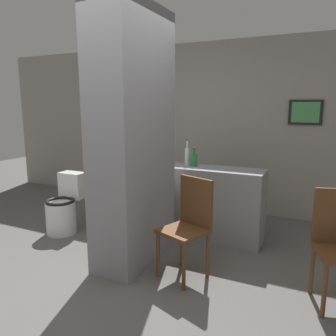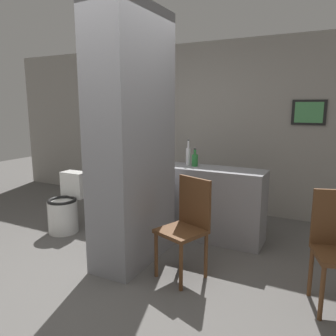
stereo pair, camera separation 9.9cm
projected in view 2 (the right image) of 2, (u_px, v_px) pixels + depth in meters
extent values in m
plane|color=#5B5956|center=(106.00, 279.00, 3.15)|extent=(14.00, 14.00, 0.00)
cube|color=gray|center=(206.00, 127.00, 5.20)|extent=(8.00, 0.06, 2.60)
cube|color=black|center=(121.00, 102.00, 5.81)|extent=(0.36, 0.02, 0.48)
cube|color=#D86633|center=(120.00, 102.00, 5.80)|extent=(0.30, 0.01, 0.39)
cube|color=black|center=(309.00, 112.00, 4.45)|extent=(0.44, 0.02, 0.34)
cube|color=#4C9959|center=(309.00, 112.00, 4.43)|extent=(0.36, 0.01, 0.28)
cube|color=gray|center=(133.00, 139.00, 3.36)|extent=(0.46, 1.03, 2.60)
cylinder|color=black|center=(100.00, 115.00, 3.24)|extent=(0.03, 0.40, 0.40)
cylinder|color=red|center=(99.00, 115.00, 3.24)|extent=(0.01, 0.07, 0.07)
cube|color=gray|center=(205.00, 203.00, 4.09)|extent=(1.46, 0.44, 0.89)
cylinder|color=white|center=(63.00, 217.00, 4.29)|extent=(0.38, 0.38, 0.42)
torus|color=black|center=(62.00, 200.00, 4.25)|extent=(0.37, 0.37, 0.04)
cube|color=white|center=(75.00, 184.00, 4.44)|extent=(0.34, 0.20, 0.35)
cylinder|color=brown|center=(156.00, 255.00, 3.16)|extent=(0.04, 0.04, 0.45)
cylinder|color=brown|center=(181.00, 267.00, 2.91)|extent=(0.04, 0.04, 0.45)
cylinder|color=brown|center=(181.00, 245.00, 3.38)|extent=(0.04, 0.04, 0.45)
cylinder|color=brown|center=(206.00, 256.00, 3.14)|extent=(0.04, 0.04, 0.45)
cube|color=brown|center=(181.00, 231.00, 3.10)|extent=(0.50, 0.50, 0.04)
cube|color=brown|center=(195.00, 202.00, 3.17)|extent=(0.38, 0.16, 0.48)
cylinder|color=brown|center=(322.00, 294.00, 2.51)|extent=(0.04, 0.04, 0.45)
cylinder|color=brown|center=(311.00, 272.00, 2.83)|extent=(0.04, 0.04, 0.45)
torus|color=black|center=(121.00, 192.00, 4.97)|extent=(0.71, 0.04, 0.71)
torus|color=black|center=(184.00, 201.00, 4.49)|extent=(0.71, 0.04, 0.71)
cylinder|color=maroon|center=(151.00, 183.00, 4.70)|extent=(0.97, 0.04, 0.04)
cylinder|color=maroon|center=(136.00, 181.00, 4.81)|extent=(0.03, 0.03, 0.37)
cylinder|color=maroon|center=(181.00, 187.00, 4.48)|extent=(0.03, 0.03, 0.34)
cube|color=black|center=(135.00, 168.00, 4.78)|extent=(0.16, 0.06, 0.04)
cylinder|color=#262626|center=(181.00, 175.00, 4.45)|extent=(0.03, 0.42, 0.03)
cylinder|color=silver|center=(188.00, 157.00, 4.17)|extent=(0.06, 0.06, 0.22)
cylinder|color=silver|center=(188.00, 144.00, 4.14)|extent=(0.02, 0.02, 0.09)
sphere|color=#333333|center=(188.00, 140.00, 4.13)|extent=(0.03, 0.03, 0.03)
cylinder|color=#267233|center=(195.00, 160.00, 4.09)|extent=(0.08, 0.08, 0.15)
cylinder|color=#267233|center=(195.00, 152.00, 4.07)|extent=(0.03, 0.03, 0.06)
sphere|color=#333333|center=(195.00, 149.00, 4.06)|extent=(0.03, 0.03, 0.03)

